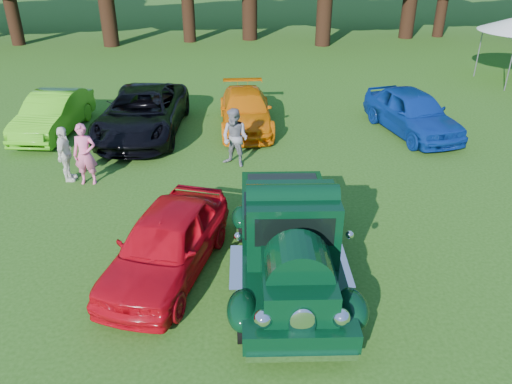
{
  "coord_description": "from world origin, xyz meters",
  "views": [
    {
      "loc": [
        -0.31,
        -9.01,
        6.42
      ],
      "look_at": [
        -0.06,
        1.07,
        1.1
      ],
      "focal_mm": 35.0,
      "sensor_mm": 36.0,
      "label": 1
    }
  ],
  "objects_px": {
    "back_car_black": "(143,112)",
    "spectator_grey": "(235,138)",
    "back_car_orange": "(246,110)",
    "red_convertible": "(167,243)",
    "spectator_white": "(65,154)",
    "back_car_lime": "(53,114)",
    "hero_pickup": "(289,240)",
    "spectator_pink": "(85,154)",
    "back_car_blue": "(412,112)"
  },
  "relations": [
    {
      "from": "back_car_orange",
      "to": "red_convertible",
      "type": "bearing_deg",
      "value": -103.79
    },
    {
      "from": "back_car_orange",
      "to": "back_car_blue",
      "type": "bearing_deg",
      "value": -9.52
    },
    {
      "from": "red_convertible",
      "to": "back_car_orange",
      "type": "relative_size",
      "value": 0.94
    },
    {
      "from": "back_car_orange",
      "to": "spectator_white",
      "type": "distance_m",
      "value": 6.64
    },
    {
      "from": "red_convertible",
      "to": "back_car_black",
      "type": "bearing_deg",
      "value": 118.91
    },
    {
      "from": "back_car_black",
      "to": "spectator_white",
      "type": "height_order",
      "value": "spectator_white"
    },
    {
      "from": "red_convertible",
      "to": "spectator_white",
      "type": "xyz_separation_m",
      "value": [
        -3.44,
        4.43,
        0.1
      ]
    },
    {
      "from": "back_car_blue",
      "to": "spectator_white",
      "type": "relative_size",
      "value": 2.78
    },
    {
      "from": "back_car_lime",
      "to": "hero_pickup",
      "type": "bearing_deg",
      "value": -43.38
    },
    {
      "from": "back_car_black",
      "to": "back_car_orange",
      "type": "distance_m",
      "value": 3.64
    },
    {
      "from": "back_car_black",
      "to": "back_car_orange",
      "type": "bearing_deg",
      "value": 10.96
    },
    {
      "from": "hero_pickup",
      "to": "spectator_grey",
      "type": "height_order",
      "value": "hero_pickup"
    },
    {
      "from": "back_car_blue",
      "to": "spectator_pink",
      "type": "relative_size",
      "value": 2.55
    },
    {
      "from": "spectator_pink",
      "to": "spectator_white",
      "type": "distance_m",
      "value": 0.66
    },
    {
      "from": "red_convertible",
      "to": "back_car_blue",
      "type": "xyz_separation_m",
      "value": [
        7.52,
        7.97,
        0.06
      ]
    },
    {
      "from": "spectator_grey",
      "to": "back_car_orange",
      "type": "bearing_deg",
      "value": 115.1
    },
    {
      "from": "back_car_black",
      "to": "spectator_grey",
      "type": "xyz_separation_m",
      "value": [
        3.26,
        -2.76,
        0.11
      ]
    },
    {
      "from": "back_car_black",
      "to": "back_car_blue",
      "type": "distance_m",
      "value": 9.43
    },
    {
      "from": "back_car_blue",
      "to": "spectator_grey",
      "type": "distance_m",
      "value": 6.72
    },
    {
      "from": "back_car_lime",
      "to": "spectator_white",
      "type": "xyz_separation_m",
      "value": [
        1.64,
        -3.83,
        0.11
      ]
    },
    {
      "from": "back_car_black",
      "to": "red_convertible",
      "type": "bearing_deg",
      "value": -74.62
    },
    {
      "from": "back_car_black",
      "to": "spectator_white",
      "type": "relative_size",
      "value": 3.48
    },
    {
      "from": "back_car_lime",
      "to": "spectator_pink",
      "type": "height_order",
      "value": "spectator_pink"
    },
    {
      "from": "spectator_pink",
      "to": "spectator_white",
      "type": "relative_size",
      "value": 1.09
    },
    {
      "from": "red_convertible",
      "to": "spectator_white",
      "type": "distance_m",
      "value": 5.61
    },
    {
      "from": "spectator_pink",
      "to": "spectator_white",
      "type": "bearing_deg",
      "value": 161.34
    },
    {
      "from": "back_car_orange",
      "to": "spectator_pink",
      "type": "xyz_separation_m",
      "value": [
        -4.49,
        -4.43,
        0.24
      ]
    },
    {
      "from": "spectator_grey",
      "to": "back_car_blue",
      "type": "bearing_deg",
      "value": 53.98
    },
    {
      "from": "spectator_white",
      "to": "spectator_pink",
      "type": "bearing_deg",
      "value": -108.0
    },
    {
      "from": "back_car_lime",
      "to": "spectator_pink",
      "type": "bearing_deg",
      "value": -55.82
    },
    {
      "from": "back_car_orange",
      "to": "spectator_white",
      "type": "height_order",
      "value": "spectator_white"
    },
    {
      "from": "back_car_black",
      "to": "spectator_grey",
      "type": "relative_size",
      "value": 3.15
    },
    {
      "from": "back_car_black",
      "to": "spectator_pink",
      "type": "height_order",
      "value": "spectator_pink"
    },
    {
      "from": "hero_pickup",
      "to": "back_car_black",
      "type": "bearing_deg",
      "value": 117.96
    },
    {
      "from": "back_car_black",
      "to": "spectator_grey",
      "type": "bearing_deg",
      "value": -38.23
    },
    {
      "from": "back_car_lime",
      "to": "back_car_blue",
      "type": "bearing_deg",
      "value": 3.52
    },
    {
      "from": "red_convertible",
      "to": "spectator_white",
      "type": "relative_size",
      "value": 2.57
    },
    {
      "from": "back_car_black",
      "to": "spectator_white",
      "type": "xyz_separation_m",
      "value": [
        -1.53,
        -3.67,
        0.03
      ]
    },
    {
      "from": "hero_pickup",
      "to": "spectator_pink",
      "type": "distance_m",
      "value": 6.95
    },
    {
      "from": "back_car_lime",
      "to": "back_car_blue",
      "type": "xyz_separation_m",
      "value": [
        12.6,
        -0.29,
        0.06
      ]
    },
    {
      "from": "back_car_black",
      "to": "spectator_grey",
      "type": "distance_m",
      "value": 4.27
    },
    {
      "from": "red_convertible",
      "to": "spectator_grey",
      "type": "height_order",
      "value": "spectator_grey"
    },
    {
      "from": "red_convertible",
      "to": "back_car_orange",
      "type": "height_order",
      "value": "red_convertible"
    },
    {
      "from": "spectator_pink",
      "to": "back_car_orange",
      "type": "bearing_deg",
      "value": 43.45
    },
    {
      "from": "back_car_blue",
      "to": "spectator_white",
      "type": "height_order",
      "value": "spectator_white"
    },
    {
      "from": "back_car_blue",
      "to": "hero_pickup",
      "type": "bearing_deg",
      "value": -136.23
    },
    {
      "from": "spectator_pink",
      "to": "back_car_black",
      "type": "bearing_deg",
      "value": 75.74
    },
    {
      "from": "hero_pickup",
      "to": "back_car_black",
      "type": "height_order",
      "value": "hero_pickup"
    },
    {
      "from": "hero_pickup",
      "to": "back_car_lime",
      "type": "distance_m",
      "value": 11.39
    },
    {
      "from": "red_convertible",
      "to": "spectator_pink",
      "type": "relative_size",
      "value": 2.36
    }
  ]
}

